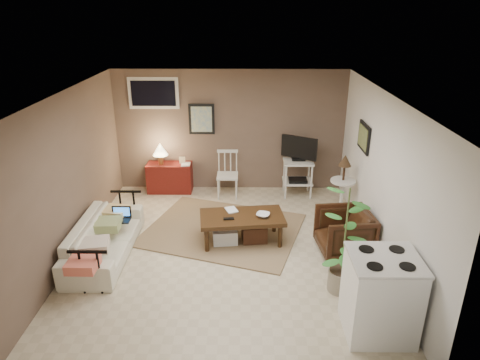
{
  "coord_description": "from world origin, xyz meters",
  "views": [
    {
      "loc": [
        0.3,
        -5.64,
        3.51
      ],
      "look_at": [
        0.22,
        0.35,
        1.05
      ],
      "focal_mm": 32.0,
      "sensor_mm": 36.0,
      "label": 1
    }
  ],
  "objects_px": {
    "tv_stand": "(298,165)",
    "potted_plant": "(345,237)",
    "coffee_table": "(241,226)",
    "spindle_chair": "(227,176)",
    "side_table": "(343,179)",
    "sofa": "(104,233)",
    "stove": "(380,295)",
    "red_console": "(169,175)",
    "armchair": "(344,231)"
  },
  "relations": [
    {
      "from": "potted_plant",
      "to": "spindle_chair",
      "type": "bearing_deg",
      "value": 118.03
    },
    {
      "from": "coffee_table",
      "to": "spindle_chair",
      "type": "distance_m",
      "value": 1.82
    },
    {
      "from": "coffee_table",
      "to": "armchair",
      "type": "xyz_separation_m",
      "value": [
        1.54,
        -0.31,
        0.11
      ]
    },
    {
      "from": "sofa",
      "to": "spindle_chair",
      "type": "distance_m",
      "value": 2.81
    },
    {
      "from": "side_table",
      "to": "potted_plant",
      "type": "bearing_deg",
      "value": -101.56
    },
    {
      "from": "tv_stand",
      "to": "side_table",
      "type": "height_order",
      "value": "tv_stand"
    },
    {
      "from": "red_console",
      "to": "potted_plant",
      "type": "xyz_separation_m",
      "value": [
        2.79,
        -3.21,
        0.44
      ]
    },
    {
      "from": "tv_stand",
      "to": "stove",
      "type": "xyz_separation_m",
      "value": [
        0.49,
        -3.83,
        -0.14
      ]
    },
    {
      "from": "red_console",
      "to": "armchair",
      "type": "bearing_deg",
      "value": -37.37
    },
    {
      "from": "armchair",
      "to": "stove",
      "type": "relative_size",
      "value": 0.77
    },
    {
      "from": "red_console",
      "to": "spindle_chair",
      "type": "bearing_deg",
      "value": -9.56
    },
    {
      "from": "sofa",
      "to": "tv_stand",
      "type": "xyz_separation_m",
      "value": [
        3.13,
        2.24,
        0.26
      ]
    },
    {
      "from": "armchair",
      "to": "tv_stand",
      "type": "bearing_deg",
      "value": -174.6
    },
    {
      "from": "sofa",
      "to": "potted_plant",
      "type": "distance_m",
      "value": 3.49
    },
    {
      "from": "coffee_table",
      "to": "sofa",
      "type": "bearing_deg",
      "value": -169.0
    },
    {
      "from": "sofa",
      "to": "potted_plant",
      "type": "relative_size",
      "value": 1.28
    },
    {
      "from": "tv_stand",
      "to": "side_table",
      "type": "bearing_deg",
      "value": -54.24
    },
    {
      "from": "coffee_table",
      "to": "potted_plant",
      "type": "xyz_separation_m",
      "value": [
        1.32,
        -1.22,
        0.52
      ]
    },
    {
      "from": "coffee_table",
      "to": "sofa",
      "type": "height_order",
      "value": "sofa"
    },
    {
      "from": "sofa",
      "to": "stove",
      "type": "height_order",
      "value": "stove"
    },
    {
      "from": "red_console",
      "to": "side_table",
      "type": "bearing_deg",
      "value": -18.61
    },
    {
      "from": "spindle_chair",
      "to": "stove",
      "type": "distance_m",
      "value": 4.22
    },
    {
      "from": "spindle_chair",
      "to": "tv_stand",
      "type": "distance_m",
      "value": 1.39
    },
    {
      "from": "coffee_table",
      "to": "sofa",
      "type": "relative_size",
      "value": 0.72
    },
    {
      "from": "red_console",
      "to": "potted_plant",
      "type": "distance_m",
      "value": 4.28
    },
    {
      "from": "sofa",
      "to": "side_table",
      "type": "height_order",
      "value": "side_table"
    },
    {
      "from": "sofa",
      "to": "red_console",
      "type": "distance_m",
      "value": 2.46
    },
    {
      "from": "sofa",
      "to": "potted_plant",
      "type": "height_order",
      "value": "potted_plant"
    },
    {
      "from": "stove",
      "to": "sofa",
      "type": "bearing_deg",
      "value": 156.28
    },
    {
      "from": "coffee_table",
      "to": "potted_plant",
      "type": "distance_m",
      "value": 1.87
    },
    {
      "from": "red_console",
      "to": "armchair",
      "type": "relative_size",
      "value": 1.33
    },
    {
      "from": "red_console",
      "to": "tv_stand",
      "type": "bearing_deg",
      "value": -3.51
    },
    {
      "from": "tv_stand",
      "to": "potted_plant",
      "type": "xyz_separation_m",
      "value": [
        0.23,
        -3.06,
        0.16
      ]
    },
    {
      "from": "sofa",
      "to": "side_table",
      "type": "distance_m",
      "value": 4.03
    },
    {
      "from": "spindle_chair",
      "to": "tv_stand",
      "type": "xyz_separation_m",
      "value": [
        1.37,
        0.04,
        0.21
      ]
    },
    {
      "from": "armchair",
      "to": "red_console",
      "type": "bearing_deg",
      "value": -134.02
    },
    {
      "from": "coffee_table",
      "to": "potted_plant",
      "type": "height_order",
      "value": "potted_plant"
    },
    {
      "from": "spindle_chair",
      "to": "armchair",
      "type": "bearing_deg",
      "value": -48.95
    },
    {
      "from": "coffee_table",
      "to": "stove",
      "type": "bearing_deg",
      "value": -51.59
    },
    {
      "from": "sofa",
      "to": "side_table",
      "type": "relative_size",
      "value": 1.65
    },
    {
      "from": "red_console",
      "to": "stove",
      "type": "distance_m",
      "value": 5.02
    },
    {
      "from": "coffee_table",
      "to": "armchair",
      "type": "distance_m",
      "value": 1.58
    },
    {
      "from": "spindle_chair",
      "to": "sofa",
      "type": "bearing_deg",
      "value": -128.69
    },
    {
      "from": "spindle_chair",
      "to": "side_table",
      "type": "xyz_separation_m",
      "value": [
        2.04,
        -0.89,
        0.3
      ]
    },
    {
      "from": "sofa",
      "to": "armchair",
      "type": "distance_m",
      "value": 3.59
    },
    {
      "from": "armchair",
      "to": "coffee_table",
      "type": "bearing_deg",
      "value": -107.86
    },
    {
      "from": "red_console",
      "to": "tv_stand",
      "type": "xyz_separation_m",
      "value": [
        2.55,
        -0.16,
        0.28
      ]
    },
    {
      "from": "tv_stand",
      "to": "red_console",
      "type": "bearing_deg",
      "value": 176.49
    },
    {
      "from": "sofa",
      "to": "spindle_chair",
      "type": "height_order",
      "value": "spindle_chair"
    },
    {
      "from": "coffee_table",
      "to": "armchair",
      "type": "relative_size",
      "value": 1.79
    }
  ]
}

